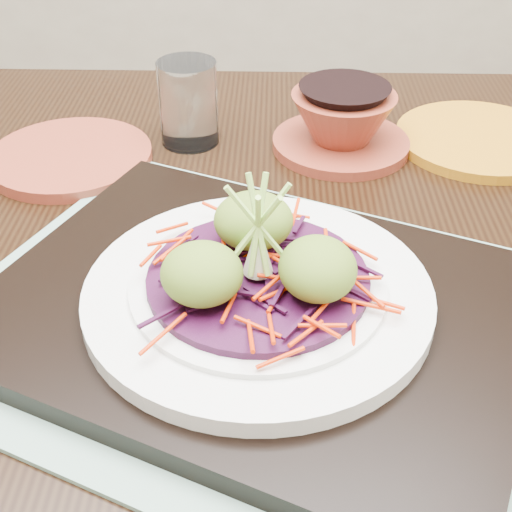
{
  "coord_description": "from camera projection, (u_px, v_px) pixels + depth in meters",
  "views": [
    {
      "loc": [
        0.0,
        -0.59,
        1.19
      ],
      "look_at": [
        0.04,
        -0.16,
        0.87
      ],
      "focal_mm": 50.0,
      "sensor_mm": 36.0,
      "label": 1
    }
  ],
  "objects": [
    {
      "name": "terracotta_side_plate",
      "position": [
        70.0,
        157.0,
        0.76
      ],
      "size": [
        0.21,
        0.21,
        0.01
      ],
      "primitive_type": "cylinder",
      "rotation": [
        0.0,
        0.0,
        0.23
      ],
      "color": "maroon",
      "rests_on": "dining_table"
    },
    {
      "name": "scallion_garnish",
      "position": [
        258.0,
        230.0,
        0.5
      ],
      "size": [
        0.06,
        0.06,
        0.09
      ],
      "primitive_type": null,
      "color": "#9AD053",
      "rests_on": "cabbage_bed"
    },
    {
      "name": "cabbage_bed",
      "position": [
        258.0,
        279.0,
        0.53
      ],
      "size": [
        0.17,
        0.17,
        0.01
      ],
      "primitive_type": "cylinder",
      "color": "#380B2E",
      "rests_on": "white_plate"
    },
    {
      "name": "placemat",
      "position": [
        258.0,
        322.0,
        0.55
      ],
      "size": [
        0.58,
        0.55,
        0.0
      ],
      "primitive_type": "cube",
      "rotation": [
        0.0,
        0.0,
        -0.52
      ],
      "color": "gray",
      "rests_on": "dining_table"
    },
    {
      "name": "water_glass",
      "position": [
        188.0,
        103.0,
        0.78
      ],
      "size": [
        0.09,
        0.09,
        0.09
      ],
      "primitive_type": "cylinder",
      "rotation": [
        0.0,
        0.0,
        -0.5
      ],
      "color": "white",
      "rests_on": "dining_table"
    },
    {
      "name": "terracotta_bowl_set",
      "position": [
        342.0,
        125.0,
        0.77
      ],
      "size": [
        0.2,
        0.2,
        0.06
      ],
      "rotation": [
        0.0,
        0.0,
        -0.48
      ],
      "color": "maroon",
      "rests_on": "dining_table"
    },
    {
      "name": "white_plate",
      "position": [
        258.0,
        293.0,
        0.54
      ],
      "size": [
        0.26,
        0.26,
        0.02
      ],
      "color": "silver",
      "rests_on": "serving_tray"
    },
    {
      "name": "carrot_julienne",
      "position": [
        258.0,
        270.0,
        0.52
      ],
      "size": [
        0.2,
        0.2,
        0.01
      ],
      "primitive_type": null,
      "color": "red",
      "rests_on": "cabbage_bed"
    },
    {
      "name": "yellow_plate",
      "position": [
        480.0,
        139.0,
        0.8
      ],
      "size": [
        0.21,
        0.21,
        0.01
      ],
      "primitive_type": "cylinder",
      "rotation": [
        0.0,
        0.0,
        -0.14
      ],
      "color": "#A56612",
      "rests_on": "dining_table"
    },
    {
      "name": "serving_tray",
      "position": [
        258.0,
        311.0,
        0.55
      ],
      "size": [
        0.5,
        0.46,
        0.02
      ],
      "primitive_type": "cube",
      "rotation": [
        0.0,
        0.0,
        -0.52
      ],
      "color": "black",
      "rests_on": "placemat"
    },
    {
      "name": "guacamole_scoops",
      "position": [
        258.0,
        254.0,
        0.51
      ],
      "size": [
        0.14,
        0.13,
        0.05
      ],
      "color": "#537422",
      "rests_on": "cabbage_bed"
    },
    {
      "name": "dining_table",
      "position": [
        290.0,
        351.0,
        0.68
      ],
      "size": [
        1.39,
        1.0,
        0.82
      ],
      "rotation": [
        0.0,
        0.0,
        -0.1
      ],
      "color": "black",
      "rests_on": "ground"
    }
  ]
}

